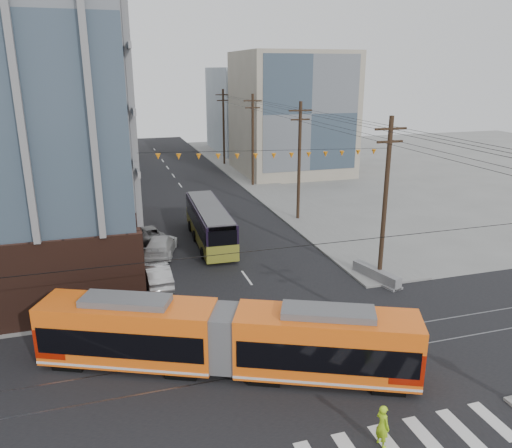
{
  "coord_description": "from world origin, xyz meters",
  "views": [
    {
      "loc": [
        -8.63,
        -16.45,
        13.74
      ],
      "look_at": [
        -0.37,
        10.62,
        4.93
      ],
      "focal_mm": 35.0,
      "sensor_mm": 36.0,
      "label": 1
    }
  ],
  "objects": [
    {
      "name": "ground",
      "position": [
        0.0,
        0.0,
        0.0
      ],
      "size": [
        160.0,
        160.0,
        0.0
      ],
      "primitive_type": "plane",
      "color": "slate"
    },
    {
      "name": "bg_bldg_nw_near",
      "position": [
        -17.0,
        52.0,
        9.0
      ],
      "size": [
        18.0,
        16.0,
        18.0
      ],
      "primitive_type": "cube",
      "color": "#8C99A5",
      "rests_on": "ground"
    },
    {
      "name": "bg_bldg_ne_near",
      "position": [
        16.0,
        48.0,
        8.0
      ],
      "size": [
        14.0,
        14.0,
        16.0
      ],
      "primitive_type": "cube",
      "color": "gray",
      "rests_on": "ground"
    },
    {
      "name": "bg_bldg_nw_far",
      "position": [
        -14.0,
        72.0,
        10.0
      ],
      "size": [
        16.0,
        18.0,
        20.0
      ],
      "primitive_type": "cube",
      "color": "gray",
      "rests_on": "ground"
    },
    {
      "name": "bg_bldg_ne_far",
      "position": [
        18.0,
        68.0,
        7.0
      ],
      "size": [
        16.0,
        16.0,
        14.0
      ],
      "primitive_type": "cube",
      "color": "#8C99A5",
      "rests_on": "ground"
    },
    {
      "name": "utility_pole_far",
      "position": [
        8.5,
        56.0,
        5.5
      ],
      "size": [
        0.3,
        0.3,
        11.0
      ],
      "primitive_type": "cylinder",
      "color": "black",
      "rests_on": "ground"
    },
    {
      "name": "streetcar",
      "position": [
        -4.0,
        3.69,
        1.7
      ],
      "size": [
        17.15,
        9.51,
        3.41
      ],
      "primitive_type": null,
      "rotation": [
        0.0,
        0.0,
        -0.42
      ],
      "color": "#FF6213",
      "rests_on": "ground"
    },
    {
      "name": "city_bus",
      "position": [
        -0.85,
        22.13,
        1.59
      ],
      "size": [
        2.83,
        11.28,
        3.17
      ],
      "primitive_type": null,
      "rotation": [
        0.0,
        0.0,
        -0.04
      ],
      "color": "black",
      "rests_on": "ground"
    },
    {
      "name": "parked_car_silver",
      "position": [
        -6.01,
        14.68,
        0.74
      ],
      "size": [
        1.78,
        4.57,
        1.48
      ],
      "primitive_type": "imported",
      "rotation": [
        0.0,
        0.0,
        3.19
      ],
      "color": "#AFAFAF",
      "rests_on": "ground"
    },
    {
      "name": "parked_car_white",
      "position": [
        -5.11,
        20.3,
        0.76
      ],
      "size": [
        3.47,
        5.59,
        1.51
      ],
      "primitive_type": "imported",
      "rotation": [
        0.0,
        0.0,
        2.86
      ],
      "color": "#BEBEBE",
      "rests_on": "ground"
    },
    {
      "name": "parked_car_grey",
      "position": [
        -5.78,
        24.06,
        0.61
      ],
      "size": [
        3.05,
        4.78,
        1.23
      ],
      "primitive_type": "imported",
      "rotation": [
        0.0,
        0.0,
        3.39
      ],
      "color": "slate",
      "rests_on": "ground"
    },
    {
      "name": "pedestrian",
      "position": [
        0.52,
        -2.84,
        0.88
      ],
      "size": [
        0.54,
        0.71,
        1.76
      ],
      "primitive_type": "imported",
      "rotation": [
        0.0,
        0.0,
        1.78
      ],
      "color": "#B0E91C",
      "rests_on": "ground"
    },
    {
      "name": "jersey_barrier",
      "position": [
        8.3,
        11.06,
        0.41
      ],
      "size": [
        1.88,
        4.17,
        0.81
      ],
      "primitive_type": "cube",
      "rotation": [
        0.0,
        0.0,
        0.25
      ],
      "color": "gray",
      "rests_on": "ground"
    }
  ]
}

